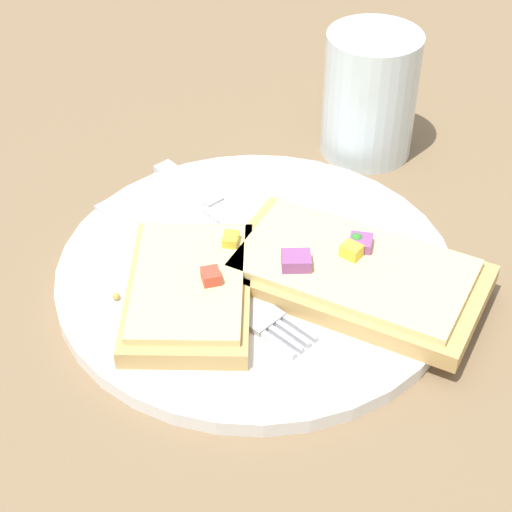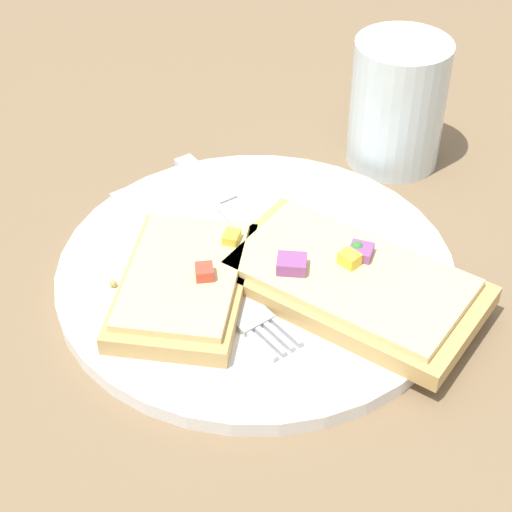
{
  "view_description": "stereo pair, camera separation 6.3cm",
  "coord_description": "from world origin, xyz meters",
  "px_view_note": "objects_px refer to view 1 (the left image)",
  "views": [
    {
      "loc": [
        0.47,
        0.08,
        0.43
      ],
      "look_at": [
        0.0,
        0.0,
        0.02
      ],
      "focal_mm": 60.0,
      "sensor_mm": 36.0,
      "label": 1
    },
    {
      "loc": [
        0.46,
        0.14,
        0.43
      ],
      "look_at": [
        0.0,
        0.0,
        0.02
      ],
      "focal_mm": 60.0,
      "sensor_mm": 36.0,
      "label": 2
    }
  ],
  "objects_px": {
    "fork": "(205,278)",
    "pizza_slice_main": "(353,273)",
    "drinking_glass": "(370,95)",
    "pizza_slice_corner": "(189,288)",
    "plate": "(256,272)",
    "knife": "(223,209)"
  },
  "relations": [
    {
      "from": "fork",
      "to": "pizza_slice_corner",
      "type": "distance_m",
      "value": 0.02
    },
    {
      "from": "fork",
      "to": "drinking_glass",
      "type": "bearing_deg",
      "value": 99.61
    },
    {
      "from": "pizza_slice_main",
      "to": "drinking_glass",
      "type": "height_order",
      "value": "drinking_glass"
    },
    {
      "from": "plate",
      "to": "knife",
      "type": "relative_size",
      "value": 1.8
    },
    {
      "from": "knife",
      "to": "pizza_slice_corner",
      "type": "xyz_separation_m",
      "value": [
        0.1,
        -0.0,
        0.01
      ]
    },
    {
      "from": "plate",
      "to": "fork",
      "type": "xyz_separation_m",
      "value": [
        0.02,
        -0.03,
        0.01
      ]
    },
    {
      "from": "plate",
      "to": "fork",
      "type": "height_order",
      "value": "fork"
    },
    {
      "from": "knife",
      "to": "drinking_glass",
      "type": "distance_m",
      "value": 0.17
    },
    {
      "from": "plate",
      "to": "pizza_slice_main",
      "type": "xyz_separation_m",
      "value": [
        0.01,
        0.07,
        0.02
      ]
    },
    {
      "from": "pizza_slice_main",
      "to": "drinking_glass",
      "type": "xyz_separation_m",
      "value": [
        -0.2,
        -0.0,
        0.03
      ]
    },
    {
      "from": "knife",
      "to": "drinking_glass",
      "type": "height_order",
      "value": "drinking_glass"
    },
    {
      "from": "fork",
      "to": "pizza_slice_main",
      "type": "bearing_deg",
      "value": 43.5
    },
    {
      "from": "pizza_slice_main",
      "to": "drinking_glass",
      "type": "distance_m",
      "value": 0.2
    },
    {
      "from": "knife",
      "to": "pizza_slice_corner",
      "type": "bearing_deg",
      "value": -53.59
    },
    {
      "from": "drinking_glass",
      "to": "pizza_slice_main",
      "type": "bearing_deg",
      "value": 1.11
    },
    {
      "from": "knife",
      "to": "pizza_slice_main",
      "type": "relative_size",
      "value": 0.8
    },
    {
      "from": "pizza_slice_main",
      "to": "pizza_slice_corner",
      "type": "relative_size",
      "value": 1.4
    },
    {
      "from": "fork",
      "to": "knife",
      "type": "distance_m",
      "value": 0.08
    },
    {
      "from": "pizza_slice_main",
      "to": "pizza_slice_corner",
      "type": "height_order",
      "value": "pizza_slice_main"
    },
    {
      "from": "plate",
      "to": "drinking_glass",
      "type": "distance_m",
      "value": 0.21
    },
    {
      "from": "fork",
      "to": "drinking_glass",
      "type": "relative_size",
      "value": 1.73
    },
    {
      "from": "fork",
      "to": "pizza_slice_corner",
      "type": "xyz_separation_m",
      "value": [
        0.02,
        -0.01,
        0.01
      ]
    }
  ]
}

